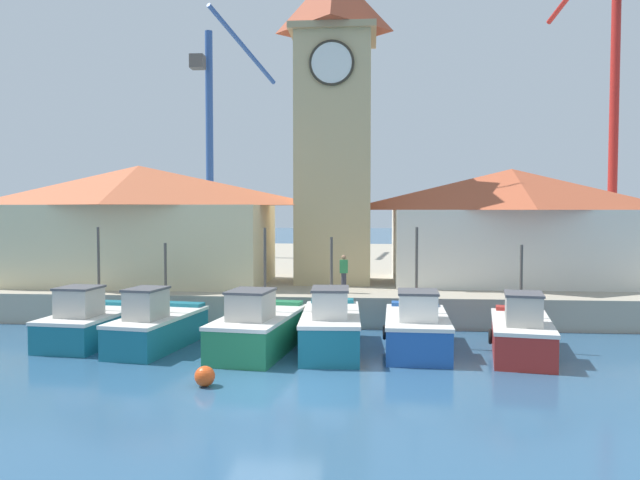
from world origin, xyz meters
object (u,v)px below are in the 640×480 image
fishing_boat_far_left (91,323)px  clock_tower (334,119)px  fishing_boat_center (417,329)px  port_crane_near (213,166)px  mooring_buoy (205,376)px  fishing_boat_left_outer (157,327)px  warehouse_right (511,225)px  dock_worker_near_tower (344,273)px  warehouse_left (139,223)px  fishing_boat_left_inner (259,329)px  fishing_boat_mid_left (331,327)px  port_crane_far (611,137)px  fishing_boat_mid_right (521,333)px

fishing_boat_far_left → clock_tower: bearing=47.3°
fishing_boat_far_left → fishing_boat_center: bearing=-1.1°
fishing_boat_far_left → port_crane_near: size_ratio=0.24×
mooring_buoy → fishing_boat_left_outer: bearing=122.8°
warehouse_right → dock_worker_near_tower: (-7.91, -4.53, -1.97)m
fishing_boat_center → warehouse_left: bearing=147.8°
clock_tower → warehouse_right: size_ratio=1.43×
mooring_buoy → dock_worker_near_tower: 10.60m
warehouse_right → fishing_boat_left_inner: bearing=-136.2°
fishing_boat_mid_left → dock_worker_near_tower: size_ratio=3.28×
fishing_boat_far_left → port_crane_far: size_ratio=0.22×
dock_worker_near_tower → fishing_boat_center: bearing=-61.9°
fishing_boat_left_inner → warehouse_left: 11.76m
fishing_boat_mid_left → clock_tower: clock_tower is taller
warehouse_right → mooring_buoy: 18.69m
warehouse_left → port_crane_far: size_ratio=0.61×
fishing_boat_far_left → port_crane_near: 26.26m
fishing_boat_mid_right → warehouse_left: size_ratio=0.40×
warehouse_right → port_crane_near: size_ratio=0.62×
warehouse_left → dock_worker_near_tower: (10.01, -2.93, -2.04)m
warehouse_right → port_crane_near: bearing=140.0°
fishing_boat_left_outer → warehouse_left: 9.75m
fishing_boat_left_inner → warehouse_left: size_ratio=0.43×
fishing_boat_mid_right → clock_tower: 14.46m
fishing_boat_mid_right → port_crane_far: port_crane_far is taller
fishing_boat_center → port_crane_near: (-13.57, 25.35, 7.39)m
fishing_boat_left_inner → port_crane_near: port_crane_near is taller
fishing_boat_mid_right → fishing_boat_left_outer: bearing=179.4°
fishing_boat_left_outer → port_crane_far: port_crane_far is taller
fishing_boat_far_left → warehouse_right: 19.54m
fishing_boat_far_left → clock_tower: size_ratio=0.28×
fishing_boat_left_inner → warehouse_right: warehouse_right is taller
fishing_boat_left_outer → warehouse_left: warehouse_left is taller
clock_tower → port_crane_far: bearing=31.2°
port_crane_far → fishing_boat_mid_right: bearing=-116.8°
fishing_boat_left_inner → dock_worker_near_tower: fishing_boat_left_inner is taller
fishing_boat_far_left → clock_tower: clock_tower is taller
fishing_boat_far_left → warehouse_left: (-1.11, 7.78, 3.44)m
clock_tower → port_crane_near: port_crane_near is taller
dock_worker_near_tower → port_crane_far: bearing=41.4°
fishing_boat_left_outer → fishing_boat_mid_left: (6.04, 0.10, 0.05)m
fishing_boat_left_outer → warehouse_left: (-3.76, 8.32, 3.42)m
fishing_boat_mid_right → port_crane_near: size_ratio=0.26×
fishing_boat_mid_left → dock_worker_near_tower: bearing=87.8°
fishing_boat_left_inner → clock_tower: 12.96m
fishing_boat_left_outer → clock_tower: bearing=59.4°
fishing_boat_far_left → fishing_boat_left_inner: (6.26, -0.74, 0.05)m
dock_worker_near_tower → clock_tower: bearing=99.3°
fishing_boat_left_outer → fishing_boat_left_inner: bearing=-3.1°
dock_worker_near_tower → fishing_boat_left_outer: bearing=-139.2°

